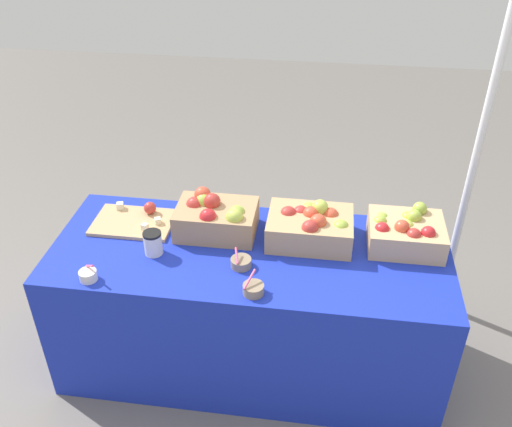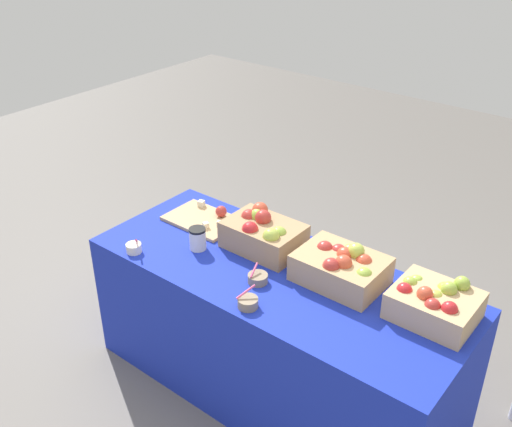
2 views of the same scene
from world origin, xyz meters
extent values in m
plane|color=slate|center=(0.00, 0.00, 0.00)|extent=(10.00, 10.00, 0.00)
cube|color=#192DB7|center=(0.00, 0.00, 0.37)|extent=(1.90, 0.76, 0.74)
cube|color=tan|center=(0.73, 0.15, 0.80)|extent=(0.35, 0.29, 0.13)
sphere|color=#B2C64C|center=(0.73, 0.14, 0.84)|extent=(0.07, 0.07, 0.07)
sphere|color=#99B742|center=(0.60, 0.16, 0.85)|extent=(0.07, 0.07, 0.07)
sphere|color=red|center=(0.82, 0.08, 0.86)|extent=(0.07, 0.07, 0.07)
sphere|color=red|center=(0.61, 0.09, 0.86)|extent=(0.07, 0.07, 0.07)
sphere|color=#99B742|center=(0.77, 0.21, 0.84)|extent=(0.07, 0.07, 0.07)
sphere|color=#B2332D|center=(0.75, 0.06, 0.86)|extent=(0.07, 0.07, 0.07)
sphere|color=#99B742|center=(0.79, 0.26, 0.88)|extent=(0.07, 0.07, 0.07)
sphere|color=#D14C33|center=(0.70, 0.10, 0.87)|extent=(0.07, 0.07, 0.07)
sphere|color=gold|center=(0.74, 0.21, 0.85)|extent=(0.07, 0.07, 0.07)
sphere|color=#99B742|center=(0.76, 0.19, 0.87)|extent=(0.07, 0.07, 0.07)
sphere|color=#99B742|center=(0.62, 0.20, 0.84)|extent=(0.07, 0.07, 0.07)
cube|color=tan|center=(0.28, 0.12, 0.81)|extent=(0.40, 0.30, 0.14)
sphere|color=#D14C33|center=(0.28, 0.15, 0.87)|extent=(0.08, 0.08, 0.08)
sphere|color=#B2332D|center=(0.23, 0.18, 0.85)|extent=(0.08, 0.08, 0.08)
sphere|color=#B2C64C|center=(0.32, 0.18, 0.89)|extent=(0.08, 0.08, 0.08)
sphere|color=#B2332D|center=(0.17, 0.15, 0.86)|extent=(0.08, 0.08, 0.08)
sphere|color=#D14C33|center=(0.37, 0.17, 0.86)|extent=(0.08, 0.08, 0.08)
sphere|color=#99B742|center=(0.42, 0.08, 0.85)|extent=(0.08, 0.08, 0.08)
sphere|color=#99B742|center=(0.26, 0.23, 0.84)|extent=(0.08, 0.08, 0.08)
sphere|color=#D14C33|center=(0.31, 0.08, 0.88)|extent=(0.08, 0.08, 0.08)
sphere|color=#B2332D|center=(0.28, 0.03, 0.87)|extent=(0.08, 0.08, 0.08)
cube|color=tan|center=(-0.18, 0.13, 0.81)|extent=(0.39, 0.27, 0.14)
sphere|color=red|center=(-0.20, 0.05, 0.88)|extent=(0.08, 0.08, 0.08)
sphere|color=#B2C64C|center=(-0.08, 0.05, 0.89)|extent=(0.08, 0.08, 0.08)
sphere|color=#99B742|center=(-0.08, 0.11, 0.87)|extent=(0.08, 0.08, 0.08)
sphere|color=#B2332D|center=(-0.21, 0.15, 0.90)|extent=(0.08, 0.08, 0.08)
sphere|color=#99B742|center=(-0.25, 0.17, 0.88)|extent=(0.08, 0.08, 0.08)
sphere|color=#B2332D|center=(-0.29, 0.15, 0.87)|extent=(0.08, 0.08, 0.08)
sphere|color=#D14C33|center=(-0.26, 0.20, 0.90)|extent=(0.08, 0.08, 0.08)
cube|color=tan|center=(-0.62, 0.14, 0.75)|extent=(0.40, 0.27, 0.02)
cube|color=beige|center=(-0.49, 0.13, 0.77)|extent=(0.04, 0.04, 0.03)
sphere|color=#B2332D|center=(-0.55, 0.22, 0.79)|extent=(0.06, 0.06, 0.06)
cube|color=beige|center=(-0.72, 0.24, 0.77)|extent=(0.04, 0.04, 0.03)
cube|color=beige|center=(-0.54, 0.08, 0.77)|extent=(0.04, 0.04, 0.03)
cylinder|color=silver|center=(-0.67, -0.31, 0.76)|extent=(0.08, 0.08, 0.05)
cylinder|color=#EA598C|center=(-0.66, -0.30, 0.81)|extent=(0.07, 0.06, 0.05)
cylinder|color=gray|center=(0.06, -0.30, 0.76)|extent=(0.09, 0.09, 0.04)
cylinder|color=#EA598C|center=(0.04, -0.29, 0.81)|extent=(0.05, 0.09, 0.05)
cylinder|color=gray|center=(-0.02, -0.12, 0.76)|extent=(0.10, 0.10, 0.04)
cylinder|color=#EA598C|center=(-0.04, -0.13, 0.80)|extent=(0.03, 0.08, 0.04)
cylinder|color=silver|center=(-0.44, -0.08, 0.79)|extent=(0.08, 0.08, 0.10)
cylinder|color=black|center=(-0.44, -0.08, 0.85)|extent=(0.09, 0.09, 0.01)
cylinder|color=white|center=(1.08, 0.57, 0.98)|extent=(0.04, 0.04, 1.96)
camera|label=1|loc=(0.32, -2.09, 2.36)|focal=39.21mm
camera|label=2|loc=(1.42, -1.94, 2.40)|focal=42.29mm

